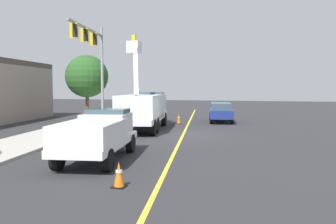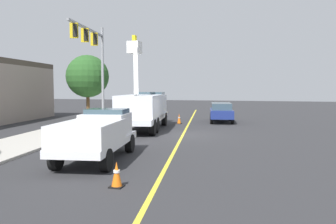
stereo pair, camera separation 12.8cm
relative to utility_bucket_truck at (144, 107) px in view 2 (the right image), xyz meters
name	(u,v)px [view 2 (the right image)]	position (x,y,z in m)	size (l,w,h in m)	color
ground	(183,135)	(-1.95, -3.36, -1.61)	(120.00, 120.00, 0.00)	#2D2D30
sidewalk_far_side	(59,132)	(-3.28, 4.81, -1.55)	(60.00, 3.60, 0.12)	#B2ADA3
lane_centre_stripe	(183,135)	(-1.95, -3.36, -1.60)	(50.00, 0.16, 0.01)	yellow
utility_bucket_truck	(144,107)	(0.00, 0.00, 0.00)	(8.50, 3.78, 6.93)	white
service_pickup_truck	(97,134)	(-10.26, -1.69, -0.49)	(5.86, 2.97, 2.06)	white
passing_minivan	(221,111)	(6.93, -4.72, -0.64)	(5.04, 2.65, 1.69)	navy
traffic_cone_leading	(117,175)	(-13.52, -4.07, -1.22)	(0.40, 0.40, 0.79)	black
traffic_cone_mid_front	(179,119)	(4.48, -1.51, -1.19)	(0.40, 0.40, 0.85)	black
traffic_signal_mast	(94,53)	(0.97, 4.48, 4.15)	(7.02, 1.36, 8.06)	gray
street_tree_right	(88,76)	(5.78, 7.75, 2.50)	(4.01, 4.01, 6.12)	brown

